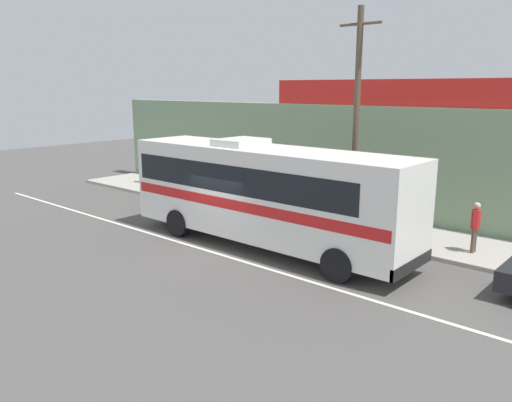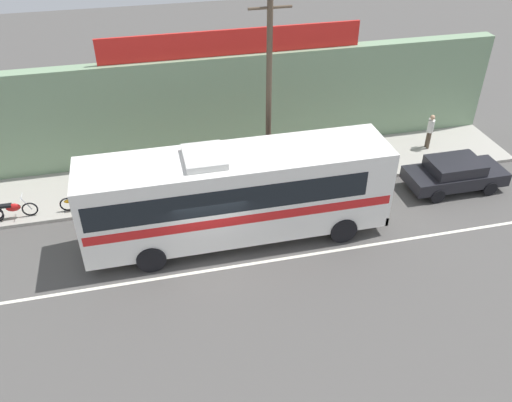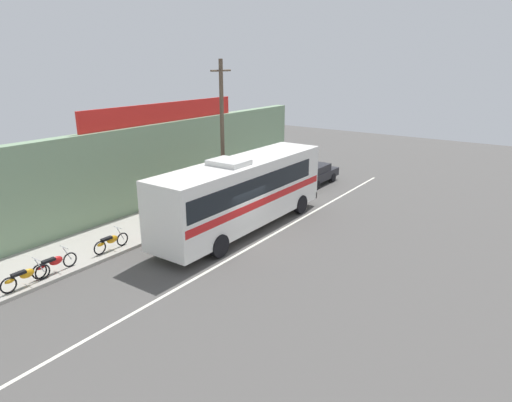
{
  "view_description": "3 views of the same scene",
  "coord_description": "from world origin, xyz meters",
  "views": [
    {
      "loc": [
        12.4,
        -12.4,
        5.58
      ],
      "look_at": [
        0.52,
        1.17,
        1.52
      ],
      "focal_mm": 35.64,
      "sensor_mm": 36.0,
      "label": 1
    },
    {
      "loc": [
        -1.81,
        -14.76,
        12.77
      ],
      "look_at": [
        1.81,
        0.55,
        1.76
      ],
      "focal_mm": 37.2,
      "sensor_mm": 36.0,
      "label": 2
    },
    {
      "loc": [
        -15.69,
        -11.76,
        8.17
      ],
      "look_at": [
        1.81,
        0.55,
        1.38
      ],
      "focal_mm": 30.98,
      "sensor_mm": 36.0,
      "label": 3
    }
  ],
  "objects": [
    {
      "name": "ground_plane",
      "position": [
        0.0,
        0.0,
        0.0
      ],
      "size": [
        70.0,
        70.0,
        0.0
      ],
      "primitive_type": "plane",
      "color": "#4F4C49"
    },
    {
      "name": "sidewalk_slab",
      "position": [
        0.0,
        5.2,
        0.07
      ],
      "size": [
        30.0,
        3.6,
        0.14
      ],
      "primitive_type": "cube",
      "color": "#A8A399",
      "rests_on": "ground_plane"
    },
    {
      "name": "storefront_facade",
      "position": [
        0.0,
        7.35,
        2.4
      ],
      "size": [
        30.0,
        0.7,
        4.8
      ],
      "primitive_type": "cube",
      "color": "gray",
      "rests_on": "ground_plane"
    },
    {
      "name": "storefront_billboard",
      "position": [
        2.4,
        7.35,
        5.35
      ],
      "size": [
        11.48,
        0.12,
        1.1
      ],
      "primitive_type": "cube",
      "color": "red",
      "rests_on": "storefront_facade"
    },
    {
      "name": "road_center_stripe",
      "position": [
        0.0,
        -0.8,
        0.0
      ],
      "size": [
        30.0,
        0.14,
        0.01
      ],
      "primitive_type": "cube",
      "color": "silver",
      "rests_on": "ground_plane"
    },
    {
      "name": "intercity_bus",
      "position": [
        1.1,
        0.88,
        2.07
      ],
      "size": [
        11.14,
        2.63,
        3.78
      ],
      "color": "white",
      "rests_on": "ground_plane"
    },
    {
      "name": "parked_car",
      "position": [
        10.92,
        2.03,
        0.74
      ],
      "size": [
        4.22,
        1.88,
        1.37
      ],
      "color": "black",
      "rests_on": "ground_plane"
    },
    {
      "name": "utility_pole",
      "position": [
        3.06,
        3.7,
        4.35
      ],
      "size": [
        1.6,
        0.22,
        8.15
      ],
      "color": "brown",
      "rests_on": "sidewalk_slab"
    },
    {
      "name": "motorcycle_black",
      "position": [
        -4.62,
        3.9,
        0.57
      ],
      "size": [
        1.82,
        0.56,
        0.94
      ],
      "color": "black",
      "rests_on": "sidewalk_slab"
    },
    {
      "name": "motorcycle_red",
      "position": [
        -7.32,
        3.89,
        0.57
      ],
      "size": [
        1.92,
        0.56,
        0.94
      ],
      "color": "black",
      "rests_on": "sidewalk_slab"
    },
    {
      "name": "pedestrian_far_left",
      "position": [
        7.16,
        4.7,
        1.15
      ],
      "size": [
        0.3,
        0.48,
        1.72
      ],
      "color": "brown",
      "rests_on": "sidewalk_slab"
    },
    {
      "name": "pedestrian_far_right",
      "position": [
        11.46,
        5.34,
        1.15
      ],
      "size": [
        0.3,
        0.48,
        1.72
      ],
      "color": "brown",
      "rests_on": "sidewalk_slab"
    }
  ]
}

